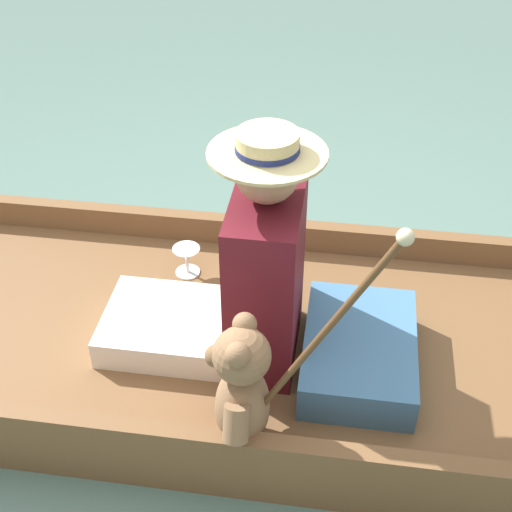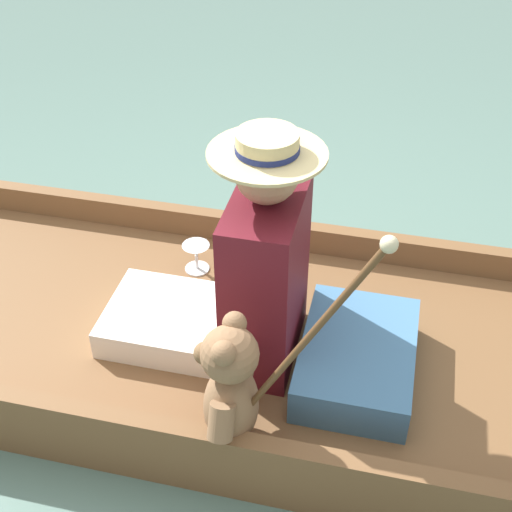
{
  "view_description": "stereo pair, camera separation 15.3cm",
  "coord_description": "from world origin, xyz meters",
  "views": [
    {
      "loc": [
        -1.84,
        -0.34,
        1.96
      ],
      "look_at": [
        -0.06,
        -0.08,
        0.56
      ],
      "focal_mm": 50.0,
      "sensor_mm": 36.0,
      "label": 1
    },
    {
      "loc": [
        -1.81,
        -0.49,
        1.96
      ],
      "look_at": [
        -0.06,
        -0.08,
        0.56
      ],
      "focal_mm": 50.0,
      "sensor_mm": 36.0,
      "label": 2
    }
  ],
  "objects": [
    {
      "name": "punt_boat",
      "position": [
        0.0,
        0.0,
        0.08
      ],
      "size": [
        1.16,
        3.27,
        0.26
      ],
      "color": "brown",
      "rests_on": "ground_plane"
    },
    {
      "name": "seat_cushion",
      "position": [
        -0.1,
        -0.44,
        0.22
      ],
      "size": [
        0.53,
        0.37,
        0.14
      ],
      "color": "teal",
      "rests_on": "punt_boat"
    },
    {
      "name": "seated_person",
      "position": [
        -0.06,
        -0.04,
        0.46
      ],
      "size": [
        0.41,
        0.75,
        0.85
      ],
      "rotation": [
        0.0,
        0.0,
        0.03
      ],
      "color": "white",
      "rests_on": "punt_boat"
    },
    {
      "name": "wine_glass",
      "position": [
        0.31,
        0.25,
        0.24
      ],
      "size": [
        0.11,
        0.11,
        0.12
      ],
      "color": "silver",
      "rests_on": "punt_boat"
    },
    {
      "name": "ground_plane",
      "position": [
        0.0,
        0.0,
        0.0
      ],
      "size": [
        16.0,
        16.0,
        0.0
      ],
      "primitive_type": "plane",
      "color": "slate"
    },
    {
      "name": "teddy_bear",
      "position": [
        -0.46,
        -0.1,
        0.37
      ],
      "size": [
        0.33,
        0.19,
        0.47
      ],
      "color": "#846042",
      "rests_on": "punt_boat"
    },
    {
      "name": "walking_cane",
      "position": [
        -0.48,
        -0.32,
        0.64
      ],
      "size": [
        0.04,
        0.46,
        0.86
      ],
      "color": "brown",
      "rests_on": "punt_boat"
    }
  ]
}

